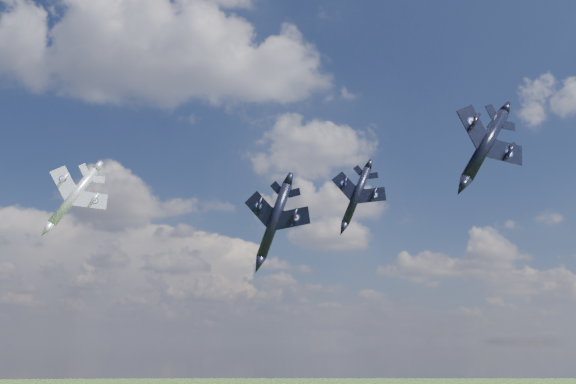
{
  "coord_description": "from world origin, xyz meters",
  "views": [
    {
      "loc": [
        -4.76,
        -66.57,
        62.63
      ],
      "look_at": [
        2.62,
        13.42,
        84.14
      ],
      "focal_mm": 35.0,
      "sensor_mm": 36.0,
      "label": 1
    }
  ],
  "objects_px": {
    "jet_lead_navy": "(274,220)",
    "jet_left_silver": "(74,196)",
    "jet_high_navy": "(356,196)",
    "jet_right_navy": "(485,145)"
  },
  "relations": [
    {
      "from": "jet_high_navy",
      "to": "jet_left_silver",
      "type": "distance_m",
      "value": 46.44
    },
    {
      "from": "jet_lead_navy",
      "to": "jet_left_silver",
      "type": "xyz_separation_m",
      "value": [
        -30.74,
        6.23,
        4.52
      ]
    },
    {
      "from": "jet_right_navy",
      "to": "jet_left_silver",
      "type": "height_order",
      "value": "jet_right_navy"
    },
    {
      "from": "jet_right_navy",
      "to": "jet_high_navy",
      "type": "distance_m",
      "value": 34.14
    },
    {
      "from": "jet_right_navy",
      "to": "jet_high_navy",
      "type": "relative_size",
      "value": 1.02
    },
    {
      "from": "jet_lead_navy",
      "to": "jet_high_navy",
      "type": "distance_m",
      "value": 21.07
    },
    {
      "from": "jet_high_navy",
      "to": "jet_right_navy",
      "type": "bearing_deg",
      "value": -63.74
    },
    {
      "from": "jet_lead_navy",
      "to": "jet_high_navy",
      "type": "relative_size",
      "value": 1.07
    },
    {
      "from": "jet_lead_navy",
      "to": "jet_right_navy",
      "type": "relative_size",
      "value": 1.05
    },
    {
      "from": "jet_left_silver",
      "to": "jet_right_navy",
      "type": "bearing_deg",
      "value": -40.26
    }
  ]
}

